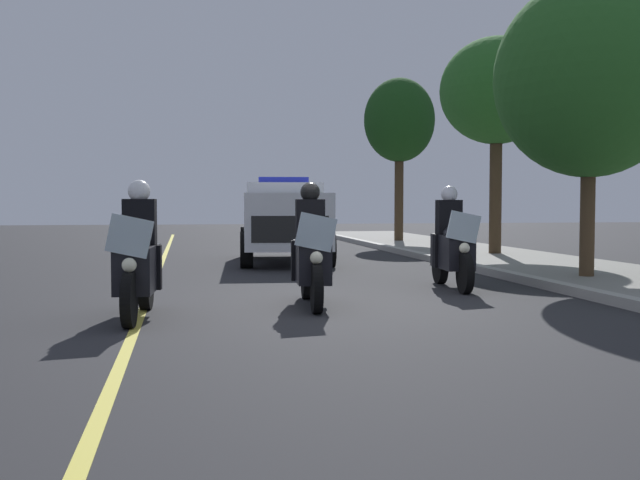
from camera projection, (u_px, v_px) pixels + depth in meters
ground_plane at (323, 305)px, 10.49m from camera, size 80.00×80.00×0.00m
curb_strip at (589, 294)px, 11.19m from camera, size 48.00×0.24×0.15m
lane_stripe_center at (143, 309)px, 10.05m from camera, size 48.00×0.12×0.01m
police_motorcycle_lead_left at (138, 262)px, 9.28m from camera, size 2.14×0.62×1.72m
police_motorcycle_lead_right at (311, 256)px, 10.41m from camera, size 2.14×0.62×1.72m
police_motorcycle_trailing at (452, 247)px, 12.50m from camera, size 2.14×0.62×1.72m
police_suv at (284, 218)px, 18.02m from camera, size 5.03×2.36×2.05m
tree_mid_block at (590, 78)px, 13.48m from camera, size 3.41×3.41×5.38m
tree_far_back at (497, 92)px, 19.58m from camera, size 2.97×2.97×5.66m
tree_behind_suv at (399, 121)px, 26.31m from camera, size 2.49×2.49×5.71m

